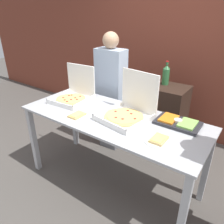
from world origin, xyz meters
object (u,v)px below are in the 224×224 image
veggie_tray (178,122)px  soda_can_silver (151,83)px  paper_plate_front_left (77,116)px  soda_bottle (166,74)px  pizza_box_far_left (73,95)px  soda_can_colored (148,81)px  paper_plate_front_center (159,140)px  person_guest_plaid (111,92)px  pizza_box_far_right (128,110)px

veggie_tray → soda_can_silver: 0.85m
paper_plate_front_left → veggie_tray: bearing=26.1°
paper_plate_front_left → soda_can_silver: bearing=72.4°
soda_bottle → soda_can_silver: 0.25m
pizza_box_far_left → soda_can_silver: size_ratio=3.68×
paper_plate_front_left → soda_can_colored: 1.14m
pizza_box_far_left → paper_plate_front_center: pizza_box_far_left is taller
soda_can_silver → pizza_box_far_left: bearing=-132.5°
paper_plate_front_left → person_guest_plaid: 0.89m
pizza_box_far_left → paper_plate_front_center: 1.27m
pizza_box_far_right → paper_plate_front_center: 0.51m
pizza_box_far_right → soda_can_silver: (-0.11, 0.75, 0.08)m
paper_plate_front_center → veggie_tray: (0.03, 0.38, 0.01)m
veggie_tray → paper_plate_front_center: bearing=-93.9°
soda_bottle → person_guest_plaid: person_guest_plaid is taller
soda_bottle → pizza_box_far_left: bearing=-129.1°
pizza_box_far_right → person_guest_plaid: (-0.63, 0.58, -0.11)m
soda_bottle → soda_can_silver: bearing=-114.7°
paper_plate_front_center → paper_plate_front_left: same height
pizza_box_far_left → soda_can_silver: 1.01m
pizza_box_far_right → soda_can_colored: pizza_box_far_right is taller
veggie_tray → soda_can_colored: (-0.66, 0.65, 0.14)m
pizza_box_far_right → pizza_box_far_left: size_ratio=1.18×
soda_can_silver → person_guest_plaid: (-0.52, -0.18, -0.19)m
soda_can_silver → paper_plate_front_left: bearing=-107.6°
pizza_box_far_right → pizza_box_far_left: pizza_box_far_right is taller
soda_can_silver → soda_can_colored: (-0.07, 0.05, 0.00)m
soda_can_silver → soda_can_colored: 0.09m
pizza_box_far_left → paper_plate_front_left: (0.35, -0.30, -0.06)m
soda_bottle → pizza_box_far_right: bearing=-89.2°
paper_plate_front_left → soda_can_colored: size_ratio=1.90×
pizza_box_far_right → pizza_box_far_left: 0.79m
pizza_box_far_right → soda_can_colored: 0.83m
soda_can_silver → veggie_tray: bearing=-45.1°
soda_bottle → person_guest_plaid: bearing=-147.6°
paper_plate_front_center → soda_bottle: size_ratio=0.82×
pizza_box_far_left → person_guest_plaid: bearing=70.1°
pizza_box_far_left → soda_can_silver: (0.68, 0.74, 0.08)m
pizza_box_far_left → person_guest_plaid: size_ratio=0.27×
paper_plate_front_center → person_guest_plaid: size_ratio=0.15×
paper_plate_front_center → soda_can_silver: bearing=120.2°
pizza_box_far_right → paper_plate_front_left: (-0.44, -0.29, -0.07)m
pizza_box_far_left → paper_plate_front_center: size_ratio=1.77×
soda_can_silver → person_guest_plaid: size_ratio=0.07×
soda_bottle → person_guest_plaid: (-0.62, -0.39, -0.26)m
person_guest_plaid → paper_plate_front_center: bearing=143.8°
paper_plate_front_left → soda_can_silver: (0.33, 1.04, 0.15)m
paper_plate_front_center → veggie_tray: size_ratio=0.61×
soda_bottle → soda_can_silver: size_ratio=2.54×
paper_plate_front_center → veggie_tray: 0.38m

